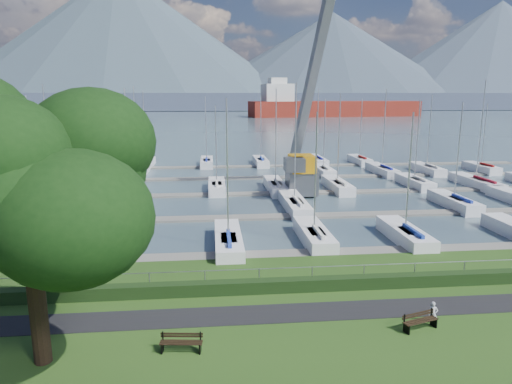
{
  "coord_description": "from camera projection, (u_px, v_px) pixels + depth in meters",
  "views": [
    {
      "loc": [
        -3.49,
        -23.68,
        10.65
      ],
      "look_at": [
        0.0,
        12.0,
        3.0
      ],
      "focal_mm": 32.0,
      "sensor_mm": 36.0,
      "label": 1
    }
  ],
  "objects": [
    {
      "name": "bench_left",
      "position": [
        181.0,
        342.0,
        19.23
      ],
      "size": [
        1.84,
        0.62,
        0.85
      ],
      "rotation": [
        0.0,
        0.0,
        -0.11
      ],
      "color": "black",
      "rests_on": "grass"
    },
    {
      "name": "docks",
      "position": [
        244.0,
        194.0,
        50.96
      ],
      "size": [
        90.0,
        41.6,
        0.25
      ],
      "color": "slate",
      "rests_on": "water"
    },
    {
      "name": "water",
      "position": [
        217.0,
        113.0,
        278.76
      ],
      "size": [
        800.0,
        540.0,
        0.2
      ],
      "primitive_type": "cube",
      "color": "#445864"
    },
    {
      "name": "crane",
      "position": [
        304.0,
        144.0,
        50.67
      ],
      "size": [
        5.48,
        13.21,
        22.35
      ],
      "rotation": [
        0.0,
        0.0,
        0.0
      ],
      "color": "#55575C",
      "rests_on": "water"
    },
    {
      "name": "bench_right",
      "position": [
        420.0,
        321.0,
        21.06
      ],
      "size": [
        1.84,
        0.93,
        0.85
      ],
      "rotation": [
        0.0,
        0.0,
        0.3
      ],
      "color": "black",
      "rests_on": "grass"
    },
    {
      "name": "mountains",
      "position": [
        222.0,
        54.0,
        410.41
      ],
      "size": [
        1190.0,
        360.0,
        115.0
      ],
      "color": "#3C4258",
      "rests_on": "water"
    },
    {
      "name": "path",
      "position": [
        285.0,
        313.0,
        22.68
      ],
      "size": [
        160.0,
        2.0,
        0.04
      ],
      "primitive_type": "cube",
      "color": "black",
      "rests_on": "grass"
    },
    {
      "name": "person",
      "position": [
        433.0,
        311.0,
        21.65
      ],
      "size": [
        0.51,
        0.42,
        1.19
      ],
      "primitive_type": "imported",
      "rotation": [
        0.0,
        0.0,
        -0.36
      ],
      "color": "silver",
      "rests_on": "grass"
    },
    {
      "name": "tree",
      "position": [
        41.0,
        172.0,
        16.44
      ],
      "size": [
        10.12,
        8.64,
        12.07
      ],
      "color": "black",
      "rests_on": "grass"
    },
    {
      "name": "foothill",
      "position": [
        215.0,
        101.0,
        345.56
      ],
      "size": [
        900.0,
        80.0,
        12.0
      ],
      "primitive_type": "cube",
      "color": "#48526A",
      "rests_on": "water"
    },
    {
      "name": "hedge",
      "position": [
        278.0,
        286.0,
        25.14
      ],
      "size": [
        80.0,
        0.7,
        0.7
      ],
      "primitive_type": "cube",
      "color": "black",
      "rests_on": "grass"
    },
    {
      "name": "fence",
      "position": [
        277.0,
        268.0,
        25.35
      ],
      "size": [
        80.0,
        0.04,
        0.04
      ],
      "primitive_type": "cylinder",
      "rotation": [
        0.0,
        1.57,
        0.0
      ],
      "color": "gray",
      "rests_on": "grass"
    },
    {
      "name": "sailboat_fleet",
      "position": [
        227.0,
        142.0,
        52.68
      ],
      "size": [
        75.22,
        49.34,
        12.92
      ],
      "color": "#A02615",
      "rests_on": "water"
    },
    {
      "name": "cargo_ship_mid",
      "position": [
        327.0,
        109.0,
        235.55
      ],
      "size": [
        90.04,
        27.79,
        21.5
      ],
      "rotation": [
        0.0,
        0.0,
        0.11
      ],
      "color": "maroon",
      "rests_on": "water"
    }
  ]
}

